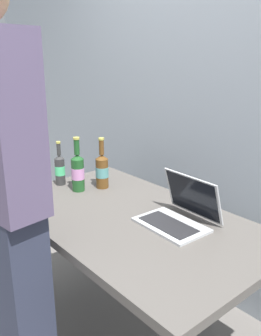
% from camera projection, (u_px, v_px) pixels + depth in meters
% --- Properties ---
extents(desk, '(1.42, 0.82, 0.75)m').
position_uv_depth(desk, '(129.00, 231.00, 1.79)').
color(desk, '#56514C').
rests_on(desk, ground).
extents(laptop, '(0.34, 0.30, 0.22)m').
position_uv_depth(laptop, '(180.00, 213.00, 1.67)').
color(laptop, '#B7BABC').
rests_on(laptop, desk).
extents(beer_bottle_dark, '(0.08, 0.08, 0.32)m').
position_uv_depth(beer_bottle_dark, '(78.00, 171.00, 2.06)').
color(beer_bottle_dark, '#1E5123').
rests_on(beer_bottle_dark, desk).
extents(beer_bottle_green, '(0.08, 0.08, 0.31)m').
position_uv_depth(beer_bottle_green, '(102.00, 170.00, 2.11)').
color(beer_bottle_green, brown).
rests_on(beer_bottle_green, desk).
extents(beer_bottle_brown, '(0.06, 0.06, 0.27)m').
position_uv_depth(beer_bottle_brown, '(60.00, 169.00, 2.17)').
color(beer_bottle_brown, '#333333').
rests_on(beer_bottle_brown, desk).
extents(person_figure, '(0.48, 0.31, 1.85)m').
position_uv_depth(person_figure, '(1.00, 198.00, 1.42)').
color(person_figure, '#2D3347').
rests_on(person_figure, ground).
extents(back_wall, '(6.00, 0.10, 2.60)m').
position_uv_depth(back_wall, '(226.00, 94.00, 2.05)').
color(back_wall, '#99A3AD').
rests_on(back_wall, ground).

